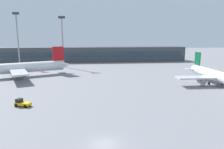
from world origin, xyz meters
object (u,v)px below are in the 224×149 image
at_px(airplane_mid, 13,68).
at_px(floodlight_tower_east, 18,36).
at_px(floodlight_tower_west, 62,38).
at_px(baggage_tug_yellow, 22,103).
at_px(airplane_near, 220,77).

height_order(airplane_mid, floodlight_tower_east, floodlight_tower_east).
bearing_deg(floodlight_tower_west, baggage_tug_yellow, -91.79).
height_order(airplane_near, baggage_tug_yellow, airplane_near).
relative_size(airplane_near, floodlight_tower_east, 1.41).
xyz_separation_m(airplane_near, floodlight_tower_east, (-77.97, 53.73, 12.93)).
distance_m(airplane_near, baggage_tug_yellow, 57.98).
bearing_deg(airplane_near, baggage_tug_yellow, -166.49).
bearing_deg(floodlight_tower_east, floodlight_tower_west, -14.11).
distance_m(airplane_near, airplane_mid, 73.76).
relative_size(airplane_mid, floodlight_tower_west, 1.71).
distance_m(baggage_tug_yellow, floodlight_tower_west, 62.93).
bearing_deg(baggage_tug_yellow, airplane_near, 13.51).
xyz_separation_m(airplane_mid, baggage_tug_yellow, (14.10, -35.42, -2.67)).
height_order(airplane_near, floodlight_tower_west, floodlight_tower_west).
height_order(baggage_tug_yellow, floodlight_tower_west, floodlight_tower_west).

